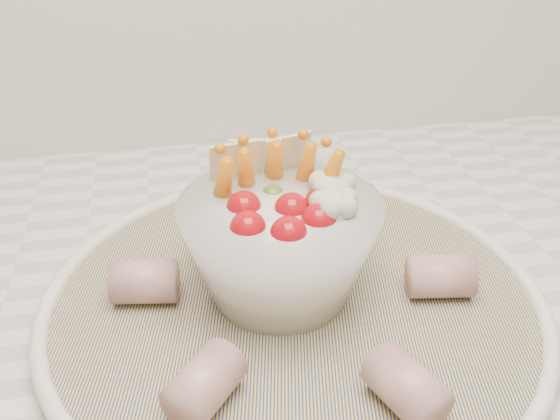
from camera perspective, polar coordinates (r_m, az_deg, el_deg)
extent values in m
cube|color=silver|center=(0.54, 13.41, -7.76)|extent=(2.04, 0.62, 0.04)
cylinder|color=navy|center=(0.48, 1.22, -8.59)|extent=(0.44, 0.44, 0.01)
torus|color=silver|center=(0.47, 1.23, -7.89)|extent=(0.38, 0.38, 0.01)
sphere|color=#A90A12|center=(0.41, -2.95, -1.76)|extent=(0.03, 0.03, 0.03)
sphere|color=#A90A12|center=(0.41, 0.78, -2.27)|extent=(0.03, 0.03, 0.03)
sphere|color=#A90A12|center=(0.42, 3.56, -1.02)|extent=(0.03, 0.03, 0.03)
sphere|color=#A90A12|center=(0.44, -3.32, 0.15)|extent=(0.03, 0.03, 0.03)
sphere|color=#A90A12|center=(0.43, 1.07, -0.03)|extent=(0.03, 0.03, 0.03)
sphere|color=#A90A12|center=(0.44, 3.81, 0.55)|extent=(0.03, 0.03, 0.03)
sphere|color=#4A6D24|center=(0.46, -0.65, 1.21)|extent=(0.02, 0.02, 0.02)
cone|color=orange|center=(0.46, -3.11, 2.97)|extent=(0.02, 0.04, 0.06)
cone|color=orange|center=(0.47, -0.47, 3.68)|extent=(0.02, 0.04, 0.06)
cone|color=orange|center=(0.47, 2.34, 3.50)|extent=(0.02, 0.04, 0.06)
cone|color=orange|center=(0.45, -5.21, 2.03)|extent=(0.03, 0.04, 0.06)
cone|color=orange|center=(0.46, 4.45, 2.73)|extent=(0.03, 0.04, 0.06)
sphere|color=beige|center=(0.45, 4.74, 1.51)|extent=(0.03, 0.03, 0.03)
sphere|color=beige|center=(0.43, 4.97, -0.17)|extent=(0.03, 0.03, 0.03)
cube|color=beige|center=(0.48, -2.27, 4.30)|extent=(0.04, 0.02, 0.04)
cube|color=beige|center=(0.48, 0.55, 4.63)|extent=(0.04, 0.02, 0.04)
cube|color=beige|center=(0.47, -4.13, 3.95)|extent=(0.04, 0.02, 0.04)
cylinder|color=#A14953|center=(0.48, 14.46, -5.90)|extent=(0.05, 0.04, 0.03)
cylinder|color=#A14953|center=(0.55, 6.78, 0.16)|extent=(0.05, 0.06, 0.03)
cylinder|color=#A14953|center=(0.55, -5.70, 0.28)|extent=(0.05, 0.06, 0.03)
cylinder|color=#A14953|center=(0.47, -12.25, -6.44)|extent=(0.05, 0.04, 0.03)
cylinder|color=#A14953|center=(0.39, -6.90, -15.47)|extent=(0.05, 0.06, 0.03)
cylinder|color=#A14953|center=(0.39, 11.46, -15.53)|extent=(0.05, 0.06, 0.03)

